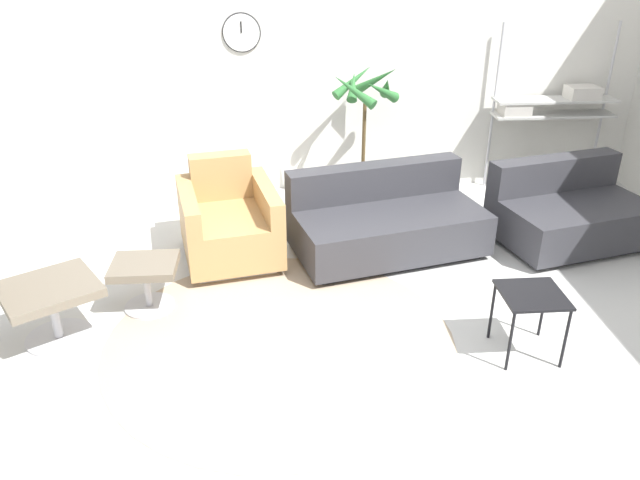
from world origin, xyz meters
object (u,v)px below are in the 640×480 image
(ottoman, at_px, (145,275))
(shelf_unit, at_px, (550,104))
(couch_second, at_px, (568,214))
(potted_plant, at_px, (364,148))
(side_table, at_px, (531,301))
(armchair_red, at_px, (229,224))
(couch_low, at_px, (386,223))

(ottoman, xyz_separation_m, shelf_unit, (3.75, 2.10, 0.64))
(couch_second, distance_m, potted_plant, 1.99)
(couch_second, bearing_deg, potted_plant, -45.90)
(side_table, bearing_deg, ottoman, 163.88)
(armchair_red, height_order, couch_low, armchair_red)
(armchair_red, xyz_separation_m, couch_second, (2.95, 0.07, -0.04))
(armchair_red, distance_m, side_table, 2.49)
(side_table, bearing_deg, armchair_red, 142.81)
(potted_plant, bearing_deg, armchair_red, -139.29)
(ottoman, height_order, potted_plant, potted_plant)
(side_table, bearing_deg, couch_low, 113.68)
(couch_second, relative_size, shelf_unit, 0.84)
(couch_low, relative_size, potted_plant, 1.27)
(couch_second, xyz_separation_m, potted_plant, (-1.67, 1.03, 0.31))
(armchair_red, bearing_deg, ottoman, 42.57)
(side_table, height_order, potted_plant, potted_plant)
(ottoman, height_order, couch_second, couch_second)
(side_table, distance_m, shelf_unit, 3.13)
(ottoman, bearing_deg, potted_plant, 45.62)
(couch_second, bearing_deg, side_table, 44.35)
(couch_second, height_order, shelf_unit, shelf_unit)
(couch_second, distance_m, shelf_unit, 1.44)
(armchair_red, distance_m, potted_plant, 1.71)
(armchair_red, relative_size, potted_plant, 0.77)
(ottoman, distance_m, couch_second, 3.61)
(armchair_red, distance_m, couch_low, 1.32)
(armchair_red, height_order, couch_second, armchair_red)
(couch_second, height_order, side_table, couch_second)
(armchair_red, xyz_separation_m, couch_low, (1.32, 0.01, -0.04))
(ottoman, relative_size, armchair_red, 0.44)
(couch_second, distance_m, side_table, 1.86)
(couch_low, xyz_separation_m, potted_plant, (-0.04, 1.10, 0.31))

